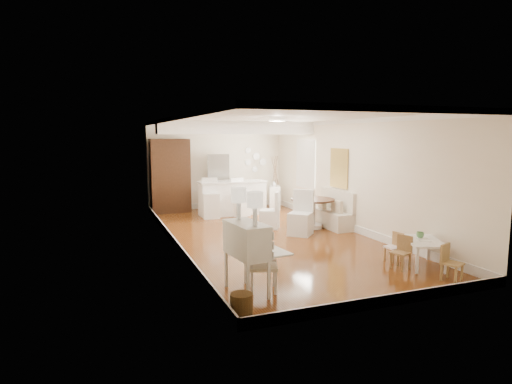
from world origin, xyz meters
TOP-DOWN VIEW (x-y plane):
  - room at (0.04, 0.32)m, footprint 9.00×9.04m
  - secretary_bureau at (-1.70, -3.27)m, footprint 0.96×0.97m
  - gustavian_armchair at (-1.42, -3.27)m, footprint 0.59×0.59m
  - wicker_basket at (-2.05, -4.05)m, footprint 0.39×0.39m
  - kids_table at (1.80, -3.15)m, footprint 0.94×1.14m
  - kids_chair_a at (1.29, -3.14)m, footprint 0.38×0.38m
  - kids_chair_b at (1.49, -2.69)m, footprint 0.31×0.31m
  - kids_chair_c at (1.66, -3.97)m, footprint 0.39×0.39m
  - banquette at (1.99, 0.50)m, footprint 0.52×1.60m
  - dining_table at (1.47, 0.52)m, footprint 1.25×1.25m
  - slip_chair_near at (0.81, -0.09)m, footprint 0.74×0.74m
  - slip_chair_far at (0.40, 0.88)m, footprint 0.64×0.63m
  - breakfast_counter at (0.10, 3.10)m, footprint 2.05×0.65m
  - bar_stool_left at (-0.66, 2.80)m, footprint 0.51×0.51m
  - bar_stool_right at (0.25, 2.81)m, footprint 0.56×0.56m
  - pantry_cabinet at (-1.60, 4.18)m, footprint 1.20×0.60m
  - fridge at (0.30, 4.15)m, footprint 0.75×0.65m
  - sideboard at (1.75, 3.65)m, footprint 0.61×0.85m
  - pencil_cup at (1.85, -2.99)m, footprint 0.18×0.18m
  - branch_vase at (1.72, 3.67)m, footprint 0.17×0.17m

SIDE VIEW (x-z plane):
  - wicker_basket at x=-2.05m, z-range 0.00..0.31m
  - kids_table at x=1.80m, z-range 0.00..0.49m
  - kids_chair_b at x=1.49m, z-range 0.00..0.56m
  - kids_chair_a at x=1.29m, z-range 0.00..0.62m
  - kids_chair_c at x=1.66m, z-range 0.00..0.62m
  - sideboard at x=1.75m, z-range 0.00..0.74m
  - dining_table at x=1.47m, z-range 0.00..0.77m
  - gustavian_armchair at x=-1.42m, z-range 0.00..0.80m
  - slip_chair_far at x=0.40m, z-range 0.00..0.96m
  - banquette at x=1.99m, z-range 0.00..0.98m
  - breakfast_counter at x=0.10m, z-range 0.00..1.03m
  - slip_chair_near at x=0.81m, z-range 0.00..1.09m
  - pencil_cup at x=1.85m, z-range 0.49..0.60m
  - secretary_bureau at x=-1.70m, z-range 0.00..1.10m
  - bar_stool_right at x=0.25m, z-range 0.00..1.13m
  - bar_stool_left at x=-0.66m, z-range 0.00..1.17m
  - branch_vase at x=1.72m, z-range 0.74..0.91m
  - fridge at x=0.30m, z-range 0.00..1.80m
  - pantry_cabinet at x=-1.60m, z-range 0.00..2.30m
  - room at x=0.04m, z-range 0.57..3.39m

